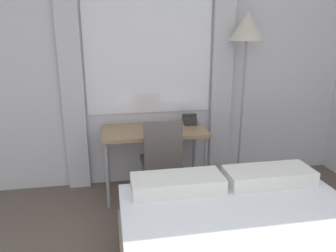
{
  "coord_description": "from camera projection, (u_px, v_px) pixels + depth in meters",
  "views": [
    {
      "loc": [
        -0.54,
        -0.44,
        1.79
      ],
      "look_at": [
        -0.01,
        2.49,
        0.9
      ],
      "focal_mm": 35.0,
      "sensor_mm": 36.0,
      "label": 1
    }
  ],
  "objects": [
    {
      "name": "desk_chair",
      "position": [
        162.0,
        157.0,
        3.34
      ],
      "size": [
        0.4,
        0.4,
        0.93
      ],
      "rotation": [
        0.0,
        0.0,
        -0.01
      ],
      "color": "#59514C",
      "rests_on": "ground_plane"
    },
    {
      "name": "wall_back_with_window",
      "position": [
        155.0,
        68.0,
        3.7
      ],
      "size": [
        5.56,
        0.13,
        2.7
      ],
      "color": "silver",
      "rests_on": "ground_plane"
    },
    {
      "name": "telephone",
      "position": [
        189.0,
        119.0,
        3.71
      ],
      "size": [
        0.15,
        0.17,
        0.12
      ],
      "color": "#2D2D2D",
      "rests_on": "desk"
    },
    {
      "name": "standing_lamp",
      "position": [
        247.0,
        34.0,
        3.49
      ],
      "size": [
        0.39,
        0.39,
        1.96
      ],
      "color": "#4C4C51",
      "rests_on": "ground_plane"
    },
    {
      "name": "desk",
      "position": [
        154.0,
        135.0,
        3.54
      ],
      "size": [
        1.11,
        0.57,
        0.75
      ],
      "color": "#937551",
      "rests_on": "ground_plane"
    },
    {
      "name": "book",
      "position": [
        160.0,
        129.0,
        3.49
      ],
      "size": [
        0.3,
        0.18,
        0.02
      ],
      "rotation": [
        0.0,
        0.0,
        -0.0
      ],
      "color": "maroon",
      "rests_on": "desk"
    }
  ]
}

